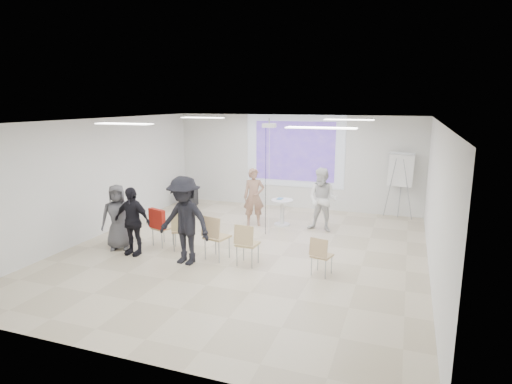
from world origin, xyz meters
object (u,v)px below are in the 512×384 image
(pedestal_table, at_px, (282,211))
(audience_left, at_px, (132,216))
(av_cart, at_px, (189,195))
(player_left, at_px, (254,193))
(player_right, at_px, (323,197))
(chair_center, at_px, (215,234))
(laptop, at_px, (182,228))
(chair_right_far, at_px, (321,253))
(flipchart_easel, at_px, (401,170))
(chair_right_inner, at_px, (246,241))
(audience_mid, at_px, (184,215))
(audience_outer, at_px, (118,213))
(chair_left_inner, at_px, (181,228))
(chair_far_left, at_px, (122,223))
(chair_left_mid, at_px, (160,225))

(pedestal_table, relative_size, audience_left, 0.43)
(pedestal_table, distance_m, av_cart, 3.75)
(player_left, xyz_separation_m, player_right, (1.91, 0.09, 0.03))
(chair_center, bearing_deg, audience_left, -159.00)
(laptop, bearing_deg, chair_right_far, 147.06)
(player_left, xyz_separation_m, flipchart_easel, (3.79, 2.13, 0.53))
(chair_right_inner, height_order, audience_mid, audience_mid)
(audience_outer, height_order, flipchart_easel, flipchart_easel)
(chair_left_inner, xyz_separation_m, chair_right_far, (3.34, -0.41, -0.07))
(audience_left, height_order, audience_outer, audience_left)
(chair_far_left, relative_size, laptop, 2.48)
(chair_left_mid, relative_size, chair_left_inner, 0.96)
(av_cart, bearing_deg, chair_left_mid, -82.91)
(audience_left, distance_m, av_cart, 4.65)
(audience_left, bearing_deg, chair_right_inner, 6.34)
(chair_right_far, bearing_deg, player_right, 113.60)
(player_right, distance_m, chair_left_inner, 3.84)
(audience_left, distance_m, audience_outer, 0.57)
(audience_left, height_order, av_cart, audience_left)
(chair_far_left, bearing_deg, chair_right_far, 11.14)
(player_left, distance_m, chair_right_far, 3.86)
(audience_left, xyz_separation_m, audience_mid, (1.39, -0.10, 0.18))
(chair_left_inner, distance_m, audience_mid, 1.01)
(chair_right_inner, height_order, laptop, chair_right_inner)
(chair_left_inner, distance_m, chair_right_inner, 1.81)
(laptop, distance_m, audience_left, 1.19)
(player_left, xyz_separation_m, audience_outer, (-2.32, -2.93, -0.05))
(chair_center, bearing_deg, pedestal_table, 90.71)
(chair_left_mid, bearing_deg, audience_left, -94.38)
(audience_left, bearing_deg, chair_far_left, 143.50)
(laptop, distance_m, audience_mid, 1.11)
(chair_right_inner, bearing_deg, chair_right_far, 3.00)
(chair_far_left, xyz_separation_m, audience_mid, (2.10, -0.67, 0.58))
(chair_center, relative_size, chair_right_far, 1.25)
(chair_left_inner, bearing_deg, player_right, 18.70)
(chair_left_mid, height_order, chair_center, chair_center)
(chair_far_left, distance_m, audience_mid, 2.28)
(chair_right_far, distance_m, flipchart_easel, 5.32)
(player_right, distance_m, laptop, 3.81)
(chair_left_mid, bearing_deg, chair_center, 5.35)
(chair_right_inner, xyz_separation_m, laptop, (-1.80, 0.50, -0.05))
(chair_left_inner, xyz_separation_m, av_cart, (-1.93, 3.90, -0.18))
(chair_far_left, distance_m, chair_right_inner, 3.40)
(chair_right_inner, distance_m, laptop, 1.87)
(flipchart_easel, bearing_deg, chair_right_inner, -109.20)
(audience_outer, bearing_deg, laptop, -9.68)
(laptop, relative_size, audience_left, 0.19)
(chair_center, relative_size, audience_mid, 0.47)
(chair_right_far, bearing_deg, av_cart, 153.88)
(chair_center, height_order, flipchart_easel, flipchart_easel)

